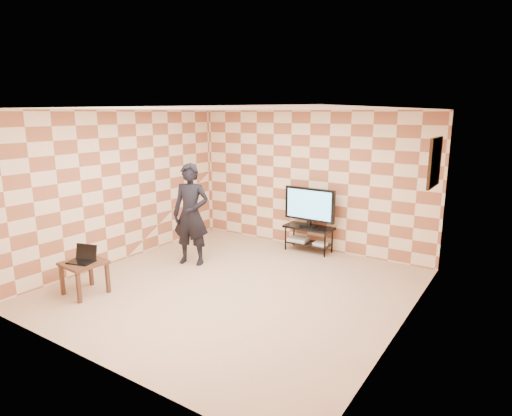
% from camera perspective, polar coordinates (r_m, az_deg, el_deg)
% --- Properties ---
extents(floor, '(5.00, 5.00, 0.00)m').
position_cam_1_polar(floor, '(6.77, -2.83, -10.48)').
color(floor, tan).
rests_on(floor, ground).
extents(wall_back, '(5.00, 0.02, 2.70)m').
position_cam_1_polar(wall_back, '(8.48, 7.07, 3.66)').
color(wall_back, beige).
rests_on(wall_back, ground).
extents(wall_front, '(5.00, 0.02, 2.70)m').
position_cam_1_polar(wall_front, '(4.65, -21.49, -4.54)').
color(wall_front, beige).
rests_on(wall_front, ground).
extents(wall_left, '(0.02, 5.00, 2.70)m').
position_cam_1_polar(wall_left, '(8.07, -17.47, 2.72)').
color(wall_left, beige).
rests_on(wall_left, ground).
extents(wall_right, '(0.02, 5.00, 2.70)m').
position_cam_1_polar(wall_right, '(5.32, 19.36, -2.27)').
color(wall_right, beige).
rests_on(wall_right, ground).
extents(ceiling, '(5.00, 5.00, 0.02)m').
position_cam_1_polar(ceiling, '(6.23, -3.10, 13.02)').
color(ceiling, white).
rests_on(ceiling, wall_back).
extents(wall_art, '(0.04, 0.72, 0.72)m').
position_cam_1_polar(wall_art, '(6.72, 22.75, 5.63)').
color(wall_art, black).
rests_on(wall_art, wall_right).
extents(tv_stand, '(0.95, 0.43, 0.50)m').
position_cam_1_polar(tv_stand, '(8.39, 7.05, -3.34)').
color(tv_stand, black).
rests_on(tv_stand, floor).
extents(tv, '(1.04, 0.21, 0.76)m').
position_cam_1_polar(tv, '(8.25, 7.14, 0.36)').
color(tv, black).
rests_on(tv, tv_stand).
extents(dvd_player, '(0.40, 0.30, 0.06)m').
position_cam_1_polar(dvd_player, '(8.51, 5.64, -4.19)').
color(dvd_player, silver).
rests_on(dvd_player, tv_stand).
extents(game_console, '(0.26, 0.19, 0.06)m').
position_cam_1_polar(game_console, '(8.29, 8.58, -4.75)').
color(game_console, silver).
rests_on(game_console, tv_stand).
extents(side_table, '(0.60, 0.60, 0.50)m').
position_cam_1_polar(side_table, '(6.88, -21.95, -7.37)').
color(side_table, '#3C2212').
rests_on(side_table, floor).
extents(laptop, '(0.42, 0.37, 0.24)m').
position_cam_1_polar(laptop, '(6.85, -22.05, -6.21)').
color(laptop, black).
rests_on(laptop, side_table).
extents(person, '(0.76, 0.62, 1.80)m').
position_cam_1_polar(person, '(7.61, -8.66, -0.85)').
color(person, black).
rests_on(person, floor).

